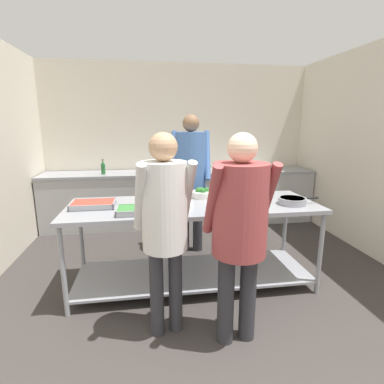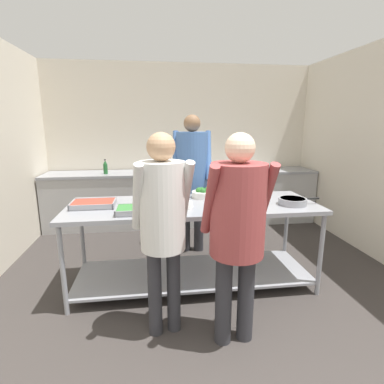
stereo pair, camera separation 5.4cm
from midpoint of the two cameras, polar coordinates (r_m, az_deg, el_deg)
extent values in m
cube|color=beige|center=(5.29, -1.81, 9.21)|extent=(4.59, 0.06, 2.65)
cube|color=#A8A8A8|center=(5.07, -1.31, -1.25)|extent=(4.43, 0.62, 0.85)
cube|color=gray|center=(4.98, -1.33, 3.75)|extent=(4.43, 0.65, 0.04)
cube|color=black|center=(4.95, -4.11, 3.77)|extent=(0.43, 0.44, 0.02)
cube|color=gray|center=(3.02, 0.77, -2.64)|extent=(2.49, 0.87, 0.04)
cube|color=gray|center=(3.30, 0.73, -15.09)|extent=(2.41, 0.79, 0.02)
cylinder|color=gray|center=(2.89, -22.87, -13.75)|extent=(0.04, 0.04, 0.84)
cylinder|color=gray|center=(3.23, 23.74, -11.00)|extent=(0.04, 0.04, 0.84)
cylinder|color=gray|center=(3.57, -19.74, -8.33)|extent=(0.04, 0.04, 0.84)
cylinder|color=gray|center=(3.85, 17.86, -6.65)|extent=(0.04, 0.04, 0.84)
cube|color=gray|center=(3.06, -17.73, -2.55)|extent=(0.41, 0.29, 0.01)
cube|color=#B23D2D|center=(3.05, -17.76, -2.10)|extent=(0.39, 0.26, 0.04)
cube|color=gray|center=(2.93, -18.21, -2.86)|extent=(0.41, 0.01, 0.05)
cube|color=gray|center=(3.19, -17.35, -1.53)|extent=(0.41, 0.01, 0.05)
cube|color=gray|center=(3.10, -21.40, -2.25)|extent=(0.01, 0.29, 0.05)
cube|color=gray|center=(3.03, -14.04, -2.07)|extent=(0.01, 0.29, 0.05)
cube|color=gray|center=(2.76, -9.55, -3.76)|extent=(0.40, 0.27, 0.01)
cube|color=#387A38|center=(2.76, -9.57, -3.25)|extent=(0.38, 0.24, 0.04)
cube|color=gray|center=(2.64, -9.65, -4.10)|extent=(0.40, 0.01, 0.05)
cube|color=gray|center=(2.88, -9.49, -2.62)|extent=(0.40, 0.01, 0.05)
cube|color=gray|center=(2.77, -13.63, -3.43)|extent=(0.01, 0.27, 0.05)
cube|color=gray|center=(2.76, -5.48, -3.21)|extent=(0.01, 0.27, 0.05)
cylinder|color=white|center=(2.90, -1.99, -2.80)|extent=(0.28, 0.28, 0.01)
cylinder|color=white|center=(2.89, -2.00, -2.57)|extent=(0.28, 0.28, 0.01)
cylinder|color=white|center=(2.89, -2.00, -2.34)|extent=(0.27, 0.27, 0.01)
cylinder|color=white|center=(2.89, -2.00, -2.11)|extent=(0.27, 0.27, 0.01)
cylinder|color=silver|center=(3.27, 2.60, -0.47)|extent=(0.25, 0.25, 0.07)
sphere|color=#2D702D|center=(3.27, 3.32, 0.40)|extent=(0.06, 0.06, 0.06)
sphere|color=#2D702D|center=(3.28, 2.39, 0.45)|extent=(0.06, 0.06, 0.06)
sphere|color=#2D702D|center=(3.24, 1.79, 0.28)|extent=(0.07, 0.07, 0.07)
sphere|color=#2D702D|center=(3.22, 2.67, 0.18)|extent=(0.06, 0.06, 0.06)
cube|color=gray|center=(3.26, 9.40, -1.16)|extent=(0.43, 0.30, 0.01)
cube|color=#9E6B33|center=(3.26, 9.42, -0.72)|extent=(0.41, 0.28, 0.04)
cube|color=gray|center=(3.13, 10.19, -1.41)|extent=(0.43, 0.01, 0.05)
cube|color=gray|center=(3.39, 8.71, -0.22)|extent=(0.43, 0.01, 0.05)
cube|color=gray|center=(3.20, 5.82, -0.92)|extent=(0.01, 0.30, 0.05)
cube|color=gray|center=(3.33, 12.88, -0.67)|extent=(0.01, 0.30, 0.05)
cylinder|color=gray|center=(3.15, 19.07, -1.71)|extent=(0.27, 0.27, 0.07)
cylinder|color=beige|center=(3.14, 19.10, -1.22)|extent=(0.24, 0.24, 0.01)
cylinder|color=black|center=(3.24, 22.37, -1.14)|extent=(0.14, 0.02, 0.02)
cylinder|color=#2D2D33|center=(2.51, -6.44, -18.44)|extent=(0.11, 0.11, 0.73)
cylinder|color=#2D2D33|center=(2.54, -2.87, -17.95)|extent=(0.11, 0.11, 0.73)
cylinder|color=silver|center=(2.19, -9.63, -1.11)|extent=(0.13, 0.31, 0.55)
cylinder|color=silver|center=(2.27, -0.54, -0.42)|extent=(0.13, 0.31, 0.55)
cylinder|color=silver|center=(2.25, -4.96, -2.72)|extent=(0.34, 0.34, 0.67)
sphere|color=tan|center=(2.17, -5.19, 8.57)|extent=(0.21, 0.21, 0.21)
cylinder|color=#2D2D33|center=(2.43, 6.70, -19.60)|extent=(0.13, 0.13, 0.73)
cylinder|color=#2D2D33|center=(2.49, 10.84, -18.94)|extent=(0.13, 0.13, 0.73)
cylinder|color=#993D3D|center=(2.08, 4.13, -1.68)|extent=(0.09, 0.31, 0.55)
cylinder|color=#993D3D|center=(2.23, 14.53, -1.08)|extent=(0.09, 0.31, 0.55)
cylinder|color=#993D3D|center=(2.17, 9.43, -3.40)|extent=(0.40, 0.40, 0.67)
sphere|color=beige|center=(2.09, 9.88, 8.30)|extent=(0.21, 0.21, 0.21)
cylinder|color=#2D2D33|center=(3.98, 1.68, -5.54)|extent=(0.13, 0.13, 0.81)
cylinder|color=#2D2D33|center=(3.98, -0.88, -5.55)|extent=(0.13, 0.13, 0.81)
cylinder|color=#4770B2|center=(3.80, 3.57, 7.02)|extent=(0.11, 0.34, 0.61)
cylinder|color=#4770B2|center=(3.79, -2.74, 7.02)|extent=(0.11, 0.34, 0.61)
cylinder|color=#4770B2|center=(3.80, 0.42, 5.71)|extent=(0.39, 0.39, 0.75)
sphere|color=#8C6647|center=(3.77, 0.43, 12.97)|extent=(0.21, 0.21, 0.21)
cylinder|color=#23602D|center=(4.88, -15.84, 4.24)|extent=(0.07, 0.07, 0.15)
cone|color=#23602D|center=(4.87, -15.92, 5.48)|extent=(0.06, 0.06, 0.06)
cylinder|color=black|center=(4.86, -15.95, 5.93)|extent=(0.03, 0.03, 0.02)
camera|label=1|loc=(0.03, -89.49, 0.12)|focal=28.00mm
camera|label=2|loc=(0.03, 90.51, -0.12)|focal=28.00mm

